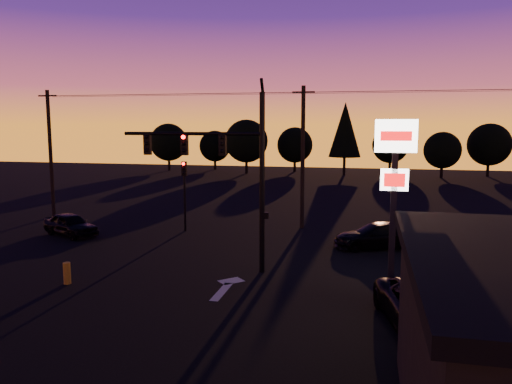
{
  "coord_description": "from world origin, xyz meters",
  "views": [
    {
      "loc": [
        6.03,
        -17.37,
        6.62
      ],
      "look_at": [
        1.0,
        5.0,
        3.5
      ],
      "focal_mm": 35.0,
      "sensor_mm": 36.0,
      "label": 1
    }
  ],
  "objects_px": {
    "suv_parked": "(426,308)",
    "car_right": "(377,236)",
    "bollard": "(67,273)",
    "car_left": "(71,224)",
    "secondary_signal": "(184,186)",
    "traffic_signal_mast": "(227,162)",
    "pylon_sign": "(395,171)"
  },
  "relations": [
    {
      "from": "bollard",
      "to": "car_left",
      "type": "xyz_separation_m",
      "value": [
        -5.14,
        8.21,
        0.22
      ]
    },
    {
      "from": "pylon_sign",
      "to": "car_right",
      "type": "bearing_deg",
      "value": 92.66
    },
    {
      "from": "pylon_sign",
      "to": "suv_parked",
      "type": "distance_m",
      "value": 5.03
    },
    {
      "from": "secondary_signal",
      "to": "car_right",
      "type": "bearing_deg",
      "value": -8.88
    },
    {
      "from": "pylon_sign",
      "to": "car_right",
      "type": "xyz_separation_m",
      "value": [
        -0.38,
        8.17,
        -4.24
      ]
    },
    {
      "from": "car_right",
      "to": "bollard",
      "type": "bearing_deg",
      "value": -73.65
    },
    {
      "from": "suv_parked",
      "to": "secondary_signal",
      "type": "bearing_deg",
      "value": 123.36
    },
    {
      "from": "pylon_sign",
      "to": "suv_parked",
      "type": "height_order",
      "value": "pylon_sign"
    },
    {
      "from": "secondary_signal",
      "to": "pylon_sign",
      "type": "relative_size",
      "value": 0.64
    },
    {
      "from": "secondary_signal",
      "to": "bollard",
      "type": "distance_m",
      "value": 11.25
    },
    {
      "from": "car_left",
      "to": "suv_parked",
      "type": "height_order",
      "value": "suv_parked"
    },
    {
      "from": "bollard",
      "to": "car_left",
      "type": "distance_m",
      "value": 9.69
    },
    {
      "from": "traffic_signal_mast",
      "to": "pylon_sign",
      "type": "bearing_deg",
      "value": -19.36
    },
    {
      "from": "car_right",
      "to": "traffic_signal_mast",
      "type": "bearing_deg",
      "value": -69.12
    },
    {
      "from": "pylon_sign",
      "to": "bollard",
      "type": "distance_m",
      "value": 13.86
    },
    {
      "from": "secondary_signal",
      "to": "suv_parked",
      "type": "relative_size",
      "value": 0.84
    },
    {
      "from": "secondary_signal",
      "to": "suv_parked",
      "type": "height_order",
      "value": "secondary_signal"
    },
    {
      "from": "traffic_signal_mast",
      "to": "suv_parked",
      "type": "height_order",
      "value": "traffic_signal_mast"
    },
    {
      "from": "traffic_signal_mast",
      "to": "pylon_sign",
      "type": "xyz_separation_m",
      "value": [
        7.1,
        -2.49,
        -0.02
      ]
    },
    {
      "from": "car_right",
      "to": "suv_parked",
      "type": "bearing_deg",
      "value": -12.0
    },
    {
      "from": "traffic_signal_mast",
      "to": "car_left",
      "type": "bearing_deg",
      "value": 156.82
    },
    {
      "from": "pylon_sign",
      "to": "car_right",
      "type": "distance_m",
      "value": 9.21
    },
    {
      "from": "pylon_sign",
      "to": "car_left",
      "type": "bearing_deg",
      "value": 158.28
    },
    {
      "from": "secondary_signal",
      "to": "traffic_signal_mast",
      "type": "bearing_deg",
      "value": -56.81
    },
    {
      "from": "secondary_signal",
      "to": "car_left",
      "type": "bearing_deg",
      "value": -156.37
    },
    {
      "from": "suv_parked",
      "to": "car_right",
      "type": "bearing_deg",
      "value": 84.74
    },
    {
      "from": "secondary_signal",
      "to": "bollard",
      "type": "relative_size",
      "value": 4.77
    },
    {
      "from": "bollard",
      "to": "suv_parked",
      "type": "height_order",
      "value": "suv_parked"
    },
    {
      "from": "secondary_signal",
      "to": "car_left",
      "type": "xyz_separation_m",
      "value": [
        -6.23,
        -2.73,
        -2.19
      ]
    },
    {
      "from": "traffic_signal_mast",
      "to": "car_left",
      "type": "height_order",
      "value": "traffic_signal_mast"
    },
    {
      "from": "traffic_signal_mast",
      "to": "secondary_signal",
      "type": "xyz_separation_m",
      "value": [
        -4.9,
        7.49,
        -2.07
      ]
    },
    {
      "from": "bollard",
      "to": "traffic_signal_mast",
      "type": "bearing_deg",
      "value": 29.91
    }
  ]
}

